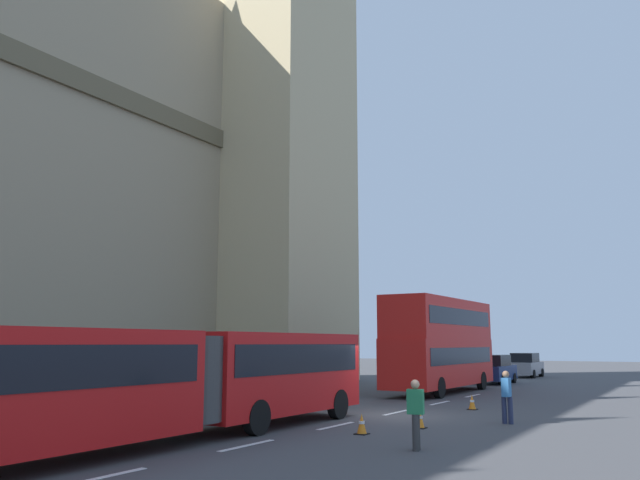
% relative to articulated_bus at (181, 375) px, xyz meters
% --- Properties ---
extents(ground_plane, '(160.00, 160.00, 0.00)m').
position_rel_articulated_bus_xyz_m(ground_plane, '(8.62, -1.99, -1.74)').
color(ground_plane, '#424244').
extents(lane_centre_marking, '(29.80, 0.16, 0.01)m').
position_rel_articulated_bus_xyz_m(lane_centre_marking, '(4.99, -1.99, -1.74)').
color(lane_centre_marking, silver).
rests_on(lane_centre_marking, ground_plane).
extents(articulated_bus, '(16.04, 2.54, 2.90)m').
position_rel_articulated_bus_xyz_m(articulated_bus, '(0.00, 0.00, 0.00)').
color(articulated_bus, red).
rests_on(articulated_bus, ground_plane).
extents(double_decker_bus, '(10.46, 2.54, 4.90)m').
position_rel_articulated_bus_xyz_m(double_decker_bus, '(19.84, 0.00, 0.97)').
color(double_decker_bus, red).
rests_on(double_decker_bus, ground_plane).
extents(sedan_lead, '(4.40, 1.86, 1.85)m').
position_rel_articulated_bus_xyz_m(sedan_lead, '(28.97, -0.23, -0.83)').
color(sedan_lead, navy).
rests_on(sedan_lead, ground_plane).
extents(sedan_trailing, '(4.40, 1.86, 1.85)m').
position_rel_articulated_bus_xyz_m(sedan_trailing, '(38.36, 0.00, -0.83)').
color(sedan_trailing, gray).
rests_on(sedan_trailing, ground_plane).
extents(traffic_cone_west, '(0.36, 0.36, 0.58)m').
position_rel_articulated_bus_xyz_m(traffic_cone_west, '(3.71, -3.57, -1.46)').
color(traffic_cone_west, black).
rests_on(traffic_cone_west, ground_plane).
extents(traffic_cone_middle, '(0.36, 0.36, 0.58)m').
position_rel_articulated_bus_xyz_m(traffic_cone_middle, '(5.81, -4.49, -1.46)').
color(traffic_cone_middle, black).
rests_on(traffic_cone_middle, ground_plane).
extents(traffic_cone_east, '(0.36, 0.36, 0.58)m').
position_rel_articulated_bus_xyz_m(traffic_cone_east, '(12.13, -4.11, -1.46)').
color(traffic_cone_east, black).
rests_on(traffic_cone_east, ground_plane).
extents(pedestrian_near_cones, '(0.35, 0.44, 1.69)m').
position_rel_articulated_bus_xyz_m(pedestrian_near_cones, '(1.91, -6.00, -0.83)').
color(pedestrian_near_cones, '#333333').
rests_on(pedestrian_near_cones, ground_plane).
extents(pedestrian_by_kerb, '(0.41, 0.36, 1.69)m').
position_rel_articulated_bus_xyz_m(pedestrian_by_kerb, '(8.33, -6.51, -0.83)').
color(pedestrian_by_kerb, '#262D4C').
rests_on(pedestrian_by_kerb, ground_plane).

